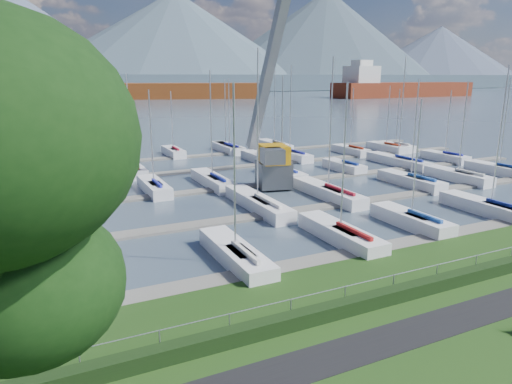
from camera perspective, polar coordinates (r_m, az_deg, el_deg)
path at (r=21.82m, az=18.05°, el=-16.61°), size 160.00×2.00×0.04m
water at (r=276.75m, az=-23.20°, el=10.82°), size 800.00×540.00×0.20m
hedge at (r=23.33m, az=13.64°, el=-13.21°), size 80.00×0.70×0.70m
fence at (r=23.23m, az=13.13°, el=-10.96°), size 80.00×0.04×0.04m
foothill at (r=346.49m, az=-23.93°, el=12.29°), size 900.00×80.00×12.00m
mountains at (r=422.84m, az=-23.90°, el=17.98°), size 1190.00×360.00×115.00m
docks at (r=45.69m, az=-7.60°, el=-0.00°), size 90.00×41.60×0.25m
crane at (r=47.32m, az=2.06°, el=7.44°), size 4.91×13.41×22.35m
cargo_ship_mid at (r=243.19m, az=-12.46°, el=12.22°), size 99.99×47.38×21.50m
cargo_ship_east at (r=269.11m, az=17.35°, el=12.11°), size 87.01×18.75×21.50m
sailboat_fleet at (r=47.98m, az=-11.99°, el=7.37°), size 74.31×49.72×13.84m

